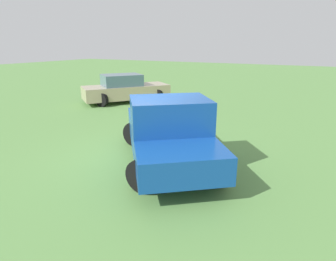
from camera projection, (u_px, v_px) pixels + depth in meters
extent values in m
plane|color=#5B8C47|center=(147.00, 156.00, 8.13)|extent=(80.00, 80.00, 0.00)
cylinder|color=black|center=(135.00, 134.00, 8.83)|extent=(0.76, 0.22, 0.76)
cylinder|color=black|center=(185.00, 131.00, 9.09)|extent=(0.76, 0.22, 0.76)
cylinder|color=black|center=(143.00, 176.00, 6.04)|extent=(0.76, 0.22, 0.76)
cylinder|color=black|center=(214.00, 170.00, 6.29)|extent=(0.76, 0.22, 0.76)
cube|color=#144799|center=(160.00, 123.00, 8.77)|extent=(2.63, 2.63, 0.64)
cube|color=#144799|center=(170.00, 126.00, 7.09)|extent=(2.40, 2.34, 1.40)
cube|color=slate|center=(170.00, 109.00, 6.96)|extent=(2.15, 2.07, 0.48)
cube|color=#144799|center=(177.00, 155.00, 6.33)|extent=(2.86, 2.92, 0.60)
cube|color=silver|center=(157.00, 124.00, 9.66)|extent=(1.50, 1.22, 0.16)
cylinder|color=black|center=(147.00, 92.00, 16.79)|extent=(0.71, 0.20, 0.71)
cylinder|color=black|center=(157.00, 95.00, 15.54)|extent=(0.71, 0.20, 0.71)
cylinder|color=black|center=(96.00, 95.00, 15.59)|extent=(0.71, 0.20, 0.71)
cylinder|color=black|center=(102.00, 100.00, 14.33)|extent=(0.71, 0.20, 0.71)
cube|color=tan|center=(126.00, 92.00, 15.50)|extent=(4.10, 4.68, 0.68)
cube|color=slate|center=(122.00, 80.00, 15.22)|extent=(2.40, 2.51, 0.60)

